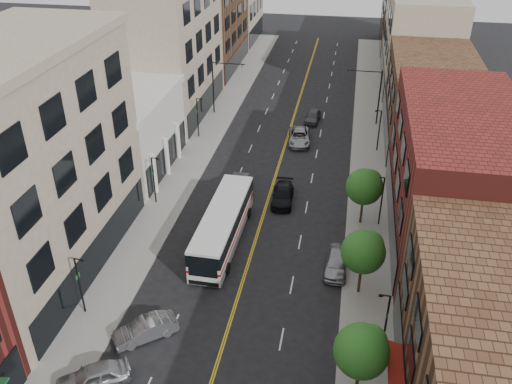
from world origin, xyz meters
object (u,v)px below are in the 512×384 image
Objects in this scene: city_bus at (223,224)px; car_lane_b at (299,137)px; car_angle_b at (145,329)px; car_lane_a at (283,195)px; car_parked_far at (336,263)px; car_lane_behind at (237,184)px; car_angle_a at (93,377)px; car_lane_c at (313,116)px.

city_bus is 2.34× the size of car_lane_b.
car_angle_b is 21.37m from car_lane_a.
car_parked_far is 15.83m from car_lane_behind.
car_lane_b is at bearing 134.87° from car_angle_a.
car_angle_b is (-2.80, -12.32, -1.18)m from city_bus.
car_lane_c is at bearing 100.78° from car_parked_far.
car_lane_behind is (2.08, 21.53, 0.06)m from car_angle_b.
car_lane_behind is at bearing -118.01° from car_lane_b.
car_angle_a is 1.08× the size of car_lane_c.
city_bus is 2.73× the size of car_angle_a.
car_angle_a reaches higher than car_parked_far.
car_angle_a is 20.91m from car_parked_far.
car_angle_a is at bearing -96.99° from car_lane_c.
car_lane_behind is at bearing 161.95° from car_lane_a.
car_lane_c reaches higher than car_lane_a.
car_lane_behind is at bearing 135.74° from car_parked_far.
car_lane_a is at bearing -87.77° from car_lane_c.
car_angle_a is 1.04× the size of car_angle_b.
car_parked_far reaches higher than car_angle_b.
car_angle_a reaches higher than car_lane_a.
car_parked_far is at bearing -62.51° from car_lane_a.
city_bus is 2.63× the size of car_lane_behind.
city_bus is at bearing 132.73° from car_angle_a.
car_angle_a is at bearing -59.35° from car_angle_b.
car_angle_b is 35.05m from car_lane_b.
car_parked_far is 31.39m from car_lane_c.
car_lane_behind is 20.53m from car_lane_c.
car_lane_b is (8.99, 39.00, -0.04)m from car_angle_a.
car_angle_b is at bearing -108.05° from car_lane_b.
car_angle_b is 0.82× the size of car_lane_b.
city_bus is 22.45m from car_lane_b.
car_lane_b is at bearing -93.54° from car_lane_c.
car_angle_b is 21.63m from car_lane_behind.
car_lane_c is (-4.74, 31.03, -0.04)m from car_parked_far.
car_angle_a is 40.02m from car_lane_b.
car_angle_a is 0.86× the size of car_lane_b.
car_lane_b is at bearing 79.51° from city_bus.
car_lane_b is (4.39, 21.99, -1.17)m from city_bus.
car_lane_a is 1.15× the size of car_lane_c.
car_parked_far is 0.91× the size of car_lane_a.
car_lane_c is (6.18, 19.58, -0.06)m from car_lane_behind.
car_lane_a is at bearing 62.06° from city_bus.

